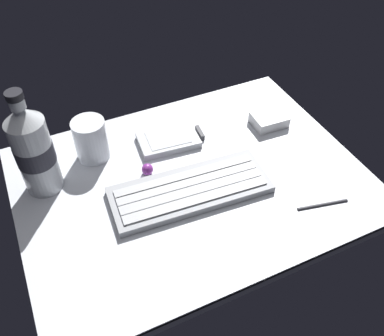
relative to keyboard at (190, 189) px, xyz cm
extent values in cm
cube|color=silver|center=(1.71, 2.88, -1.81)|extent=(64.00, 48.00, 2.00)
cube|color=silver|center=(1.71, -20.52, -0.41)|extent=(64.00, 1.20, 0.80)
cube|color=#93969B|center=(0.00, 0.00, -0.11)|extent=(29.69, 12.98, 1.40)
cube|color=#ADAFB5|center=(0.23, 3.29, 0.74)|extent=(26.75, 3.84, 0.30)
cube|color=#ADAFB5|center=(0.08, 1.10, 0.74)|extent=(26.75, 3.84, 0.30)
cube|color=#ADAFB5|center=(-0.08, -1.10, 0.74)|extent=(26.75, 3.84, 0.30)
cube|color=#ADAFB5|center=(-0.23, -3.29, 0.74)|extent=(26.75, 3.84, 0.30)
cube|color=#B7BABF|center=(2.21, 14.38, -0.11)|extent=(12.66, 8.70, 1.40)
cube|color=silver|center=(2.21, 14.38, 0.64)|extent=(8.92, 6.69, 0.10)
cube|color=#333338|center=(8.58, 13.78, -0.11)|extent=(1.15, 3.86, 1.12)
cylinder|color=silver|center=(-13.20, 16.97, 3.44)|extent=(6.40, 6.40, 8.50)
cylinder|color=yellow|center=(-13.20, 16.97, 2.45)|extent=(5.50, 5.50, 6.12)
cylinder|color=silver|center=(-23.57, 12.88, 6.69)|extent=(6.60, 6.60, 15.00)
cone|color=silver|center=(-23.57, 12.88, 15.59)|extent=(6.60, 6.60, 2.80)
cylinder|color=silver|center=(-23.57, 12.88, 17.89)|extent=(2.51, 2.51, 1.80)
cylinder|color=black|center=(-23.57, 12.88, 19.39)|extent=(2.77, 2.77, 1.20)
cylinder|color=#2D2D38|center=(-23.57, 12.88, 7.44)|extent=(6.73, 6.73, 3.80)
cube|color=white|center=(23.64, 10.85, 0.39)|extent=(7.26, 5.93, 2.40)
sphere|color=purple|center=(-5.29, 7.88, 0.29)|extent=(2.20, 2.20, 2.20)
cylinder|color=#26262B|center=(20.08, -12.71, -0.46)|extent=(9.44, 2.67, 0.70)
camera|label=1|loc=(-21.51, -47.03, 56.88)|focal=39.57mm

